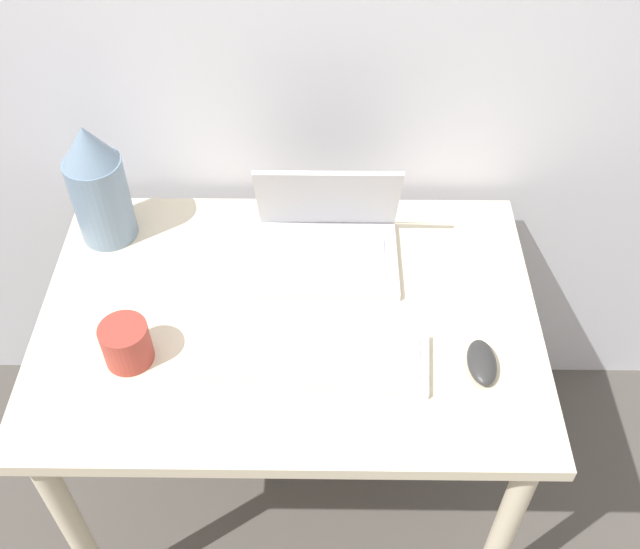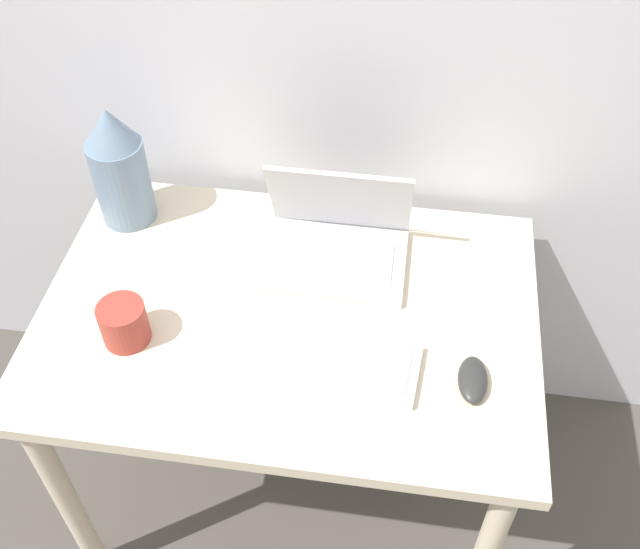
{
  "view_description": "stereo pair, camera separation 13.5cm",
  "coord_description": "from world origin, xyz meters",
  "px_view_note": "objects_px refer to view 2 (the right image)",
  "views": [
    {
      "loc": [
        0.08,
        -0.64,
        1.9
      ],
      "look_at": [
        0.06,
        0.37,
        0.83
      ],
      "focal_mm": 42.0,
      "sensor_mm": 36.0,
      "label": 1
    },
    {
      "loc": [
        0.21,
        -0.63,
        1.9
      ],
      "look_at": [
        0.06,
        0.37,
        0.83
      ],
      "focal_mm": 42.0,
      "sensor_mm": 36.0,
      "label": 2
    }
  ],
  "objects_px": {
    "keyboard": "(303,355)",
    "vase": "(119,167)",
    "mug": "(124,323)",
    "mouse": "(473,380)",
    "laptop": "(337,239)"
  },
  "relations": [
    {
      "from": "mouse",
      "to": "vase",
      "type": "distance_m",
      "value": 0.88
    },
    {
      "from": "mouse",
      "to": "mug",
      "type": "bearing_deg",
      "value": 178.74
    },
    {
      "from": "mouse",
      "to": "laptop",
      "type": "bearing_deg",
      "value": 134.39
    },
    {
      "from": "keyboard",
      "to": "mouse",
      "type": "distance_m",
      "value": 0.33
    },
    {
      "from": "vase",
      "to": "mouse",
      "type": "bearing_deg",
      "value": -24.87
    },
    {
      "from": "mouse",
      "to": "vase",
      "type": "relative_size",
      "value": 0.37
    },
    {
      "from": "vase",
      "to": "mug",
      "type": "height_order",
      "value": "vase"
    },
    {
      "from": "keyboard",
      "to": "vase",
      "type": "distance_m",
      "value": 0.6
    },
    {
      "from": "keyboard",
      "to": "mouse",
      "type": "relative_size",
      "value": 4.28
    },
    {
      "from": "vase",
      "to": "mug",
      "type": "xyz_separation_m",
      "value": [
        0.11,
        -0.35,
        -0.1
      ]
    },
    {
      "from": "vase",
      "to": "mug",
      "type": "distance_m",
      "value": 0.38
    },
    {
      "from": "laptop",
      "to": "mug",
      "type": "distance_m",
      "value": 0.48
    },
    {
      "from": "mouse",
      "to": "keyboard",
      "type": "bearing_deg",
      "value": 177.46
    },
    {
      "from": "laptop",
      "to": "keyboard",
      "type": "bearing_deg",
      "value": -95.62
    },
    {
      "from": "keyboard",
      "to": "mug",
      "type": "xyz_separation_m",
      "value": [
        -0.35,
        0.0,
        0.03
      ]
    }
  ]
}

